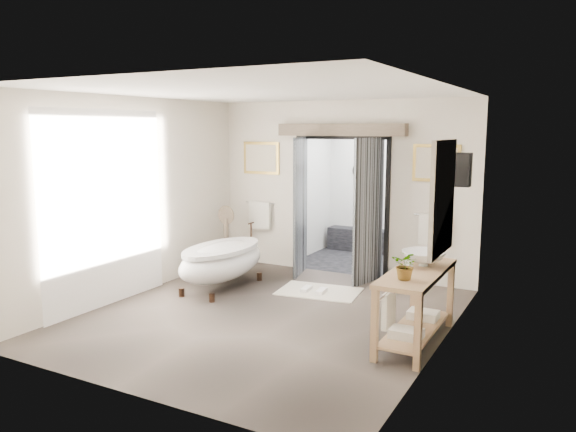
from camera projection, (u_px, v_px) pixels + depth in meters
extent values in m
plane|color=#64574E|center=(266.00, 316.00, 7.39)|extent=(5.00, 5.00, 0.00)
cube|color=beige|center=(123.00, 241.00, 4.99)|extent=(4.50, 0.02, 2.90)
cube|color=beige|center=(134.00, 197.00, 8.21)|extent=(0.02, 5.00, 2.90)
cube|color=beige|center=(444.00, 221.00, 6.11)|extent=(0.02, 5.00, 2.90)
cube|color=beige|center=(263.00, 184.00, 10.05)|extent=(1.45, 0.02, 2.90)
cube|color=beige|center=(434.00, 194.00, 8.62)|extent=(1.45, 0.02, 2.90)
cube|color=beige|center=(343.00, 119.00, 9.16)|extent=(1.60, 0.02, 0.60)
cube|color=white|center=(265.00, 91.00, 6.94)|extent=(4.50, 5.00, 0.02)
cube|color=white|center=(105.00, 209.00, 7.68)|extent=(0.02, 2.20, 2.70)
cube|color=gray|center=(443.00, 198.00, 6.09)|extent=(0.05, 0.95, 1.25)
cube|color=silver|center=(440.00, 197.00, 6.11)|extent=(0.01, 0.80, 1.10)
cube|color=black|center=(463.00, 170.00, 7.44)|extent=(0.20, 0.20, 0.45)
sphere|color=#FFCC8C|center=(463.00, 170.00, 7.44)|extent=(0.10, 0.10, 0.10)
cube|color=black|center=(362.00, 261.00, 10.43)|extent=(2.20, 2.00, 0.01)
cube|color=white|center=(365.00, 125.00, 10.04)|extent=(2.20, 2.00, 0.02)
cube|color=white|center=(381.00, 189.00, 11.11)|extent=(2.20, 0.02, 2.50)
cube|color=white|center=(309.00, 191.00, 10.75)|extent=(0.02, 2.00, 2.50)
cube|color=white|center=(423.00, 198.00, 9.72)|extent=(0.02, 2.00, 2.50)
cube|color=black|center=(377.00, 241.00, 11.11)|extent=(2.00, 0.35, 0.45)
cylinder|color=silver|center=(362.00, 171.00, 11.21)|extent=(0.40, 0.03, 0.40)
cylinder|color=silver|center=(401.00, 172.00, 10.84)|extent=(0.40, 0.03, 0.40)
cube|color=black|center=(299.00, 203.00, 9.76)|extent=(0.07, 0.10, 2.30)
cube|color=black|center=(388.00, 210.00, 9.01)|extent=(0.07, 0.10, 2.30)
cube|color=black|center=(343.00, 137.00, 9.21)|extent=(1.67, 0.10, 0.07)
cube|color=black|center=(300.00, 207.00, 9.36)|extent=(0.21, 0.79, 2.30)
cube|color=black|center=(368.00, 212.00, 8.80)|extent=(0.21, 0.79, 2.30)
cube|color=#715D4D|center=(340.00, 130.00, 9.10)|extent=(2.20, 0.20, 0.20)
cube|color=#B3903A|center=(261.00, 158.00, 9.97)|extent=(0.72, 0.03, 0.57)
cube|color=silver|center=(261.00, 158.00, 9.96)|extent=(0.62, 0.01, 0.47)
cube|color=#B3903A|center=(436.00, 163.00, 8.52)|extent=(0.72, 0.03, 0.57)
cube|color=silver|center=(436.00, 163.00, 8.51)|extent=(0.62, 0.01, 0.47)
cylinder|color=silver|center=(261.00, 203.00, 10.06)|extent=(0.60, 0.02, 0.02)
cube|color=silver|center=(260.00, 215.00, 10.08)|extent=(0.42, 0.08, 0.48)
cylinder|color=silver|center=(433.00, 215.00, 8.61)|extent=(0.60, 0.02, 0.02)
cube|color=silver|center=(433.00, 230.00, 8.63)|extent=(0.42, 0.08, 0.48)
cylinder|color=black|center=(182.00, 292.00, 8.22)|extent=(0.09, 0.09, 0.13)
cylinder|color=black|center=(212.00, 298.00, 7.97)|extent=(0.09, 0.09, 0.13)
cylinder|color=black|center=(231.00, 272.00, 9.36)|extent=(0.09, 0.09, 0.13)
cylinder|color=black|center=(259.00, 276.00, 9.10)|extent=(0.09, 0.09, 0.13)
ellipsoid|color=white|center=(222.00, 261.00, 8.61)|extent=(0.83, 1.85, 0.59)
cylinder|color=black|center=(251.00, 230.00, 9.29)|extent=(0.03, 0.03, 0.24)
cube|color=#A37C54|center=(375.00, 323.00, 5.87)|extent=(0.07, 0.07, 0.85)
cube|color=#A37C54|center=(418.00, 331.00, 5.66)|extent=(0.07, 0.07, 0.85)
cube|color=#A37C54|center=(414.00, 288.00, 7.16)|extent=(0.07, 0.07, 0.85)
cube|color=#A37C54|center=(450.00, 293.00, 6.95)|extent=(0.07, 0.07, 0.85)
cube|color=#A37C54|center=(417.00, 273.00, 6.35)|extent=(0.55, 1.60, 0.05)
cube|color=#A37C54|center=(415.00, 329.00, 6.45)|extent=(0.45, 1.50, 0.03)
cylinder|color=silver|center=(393.00, 289.00, 6.51)|extent=(0.02, 1.40, 0.02)
cube|color=silver|center=(389.00, 309.00, 6.41)|extent=(0.06, 0.34, 0.42)
cube|color=silver|center=(406.00, 333.00, 6.14)|extent=(0.35, 0.25, 0.10)
cube|color=silver|center=(423.00, 315.00, 6.75)|extent=(0.35, 0.25, 0.10)
cube|color=#715D4D|center=(227.00, 266.00, 9.86)|extent=(0.21, 0.21, 0.08)
cylinder|color=#715D4D|center=(226.00, 241.00, 9.79)|extent=(0.09, 0.09, 0.83)
cylinder|color=silver|center=(227.00, 215.00, 9.74)|extent=(0.29, 0.02, 0.29)
cylinder|color=#715D4D|center=(226.00, 215.00, 9.72)|extent=(0.33, 0.01, 0.33)
cube|color=beige|center=(319.00, 291.00, 8.47)|extent=(1.29, 0.94, 0.01)
cube|color=white|center=(306.00, 289.00, 8.49)|extent=(0.13, 0.28, 0.05)
cube|color=white|center=(321.00, 291.00, 8.37)|extent=(0.13, 0.28, 0.05)
imported|color=white|center=(424.00, 258.00, 6.57)|extent=(0.62, 0.62, 0.18)
imported|color=gray|center=(406.00, 265.00, 5.95)|extent=(0.31, 0.28, 0.32)
imported|color=gray|center=(408.00, 262.00, 6.41)|extent=(0.09, 0.09, 0.17)
imported|color=gray|center=(427.00, 251.00, 6.99)|extent=(0.14, 0.14, 0.16)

